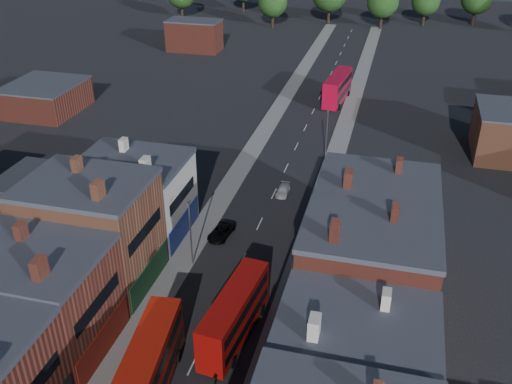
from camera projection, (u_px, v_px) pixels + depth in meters
The scene contains 10 objects.
pavement_west at pixel (233, 181), 80.99m from camera, with size 3.00×200.00×0.12m, color gray.
pavement_east at pixel (323, 192), 78.13m from camera, with size 3.00×200.00×0.12m, color gray.
lamp_post_2 at pixel (190, 229), 61.54m from camera, with size 0.25×0.70×8.12m.
lamp_post_3 at pixel (327, 132), 84.60m from camera, with size 0.25×0.70×8.12m.
bus_0 at pixel (148, 369), 46.54m from camera, with size 4.23×12.49×5.29m.
bus_1 at pixel (234, 314), 52.59m from camera, with size 3.82×11.70×4.96m.
bus_2 at pixel (337, 87), 107.97m from camera, with size 4.10×12.54×5.31m.
car_2 at pixel (221, 232), 68.43m from camera, with size 2.11×4.57×1.27m, color black.
car_3 at pixel (283, 190), 77.60m from camera, with size 1.48×3.65×1.06m, color silver.
ped_3 at pixel (297, 306), 56.14m from camera, with size 0.99×0.45×1.69m, color #5D564F.
Camera 1 is at (14.74, -18.35, 38.14)m, focal length 40.00 mm.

